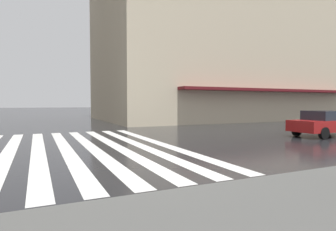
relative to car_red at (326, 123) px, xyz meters
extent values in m
plane|color=black|center=(-2.50, 11.53, -0.76)|extent=(220.00, 220.00, 0.00)
cube|color=silver|center=(1.50, 9.36, -0.75)|extent=(13.00, 0.50, 0.01)
cube|color=silver|center=(1.50, 10.36, -0.75)|extent=(13.00, 0.50, 0.01)
cube|color=silver|center=(1.50, 11.36, -0.75)|extent=(13.00, 0.50, 0.01)
cube|color=silver|center=(1.50, 12.36, -0.75)|extent=(13.00, 0.50, 0.01)
cube|color=silver|center=(1.50, 13.36, -0.75)|extent=(13.00, 0.50, 0.01)
cube|color=silver|center=(1.50, 14.36, -0.75)|extent=(13.00, 0.50, 0.01)
cube|color=silver|center=(1.50, 15.36, -0.75)|extent=(13.00, 0.50, 0.01)
cube|color=beige|center=(17.81, -5.63, 7.42)|extent=(15.62, 27.79, 16.35)
cube|color=#591419|center=(9.40, -5.63, 2.24)|extent=(1.20, 19.45, 0.24)
cube|color=maroon|center=(0.00, 0.04, -0.15)|extent=(1.75, 4.10, 0.60)
cube|color=#232833|center=(0.00, -0.11, 0.40)|extent=(1.54, 2.46, 0.50)
cylinder|color=black|center=(-0.82, 1.29, -0.45)|extent=(0.20, 0.62, 0.62)
cylinder|color=black|center=(0.83, 1.29, -0.45)|extent=(0.20, 0.62, 0.62)
cylinder|color=black|center=(0.83, -1.21, -0.45)|extent=(0.20, 0.62, 0.62)
camera|label=1|loc=(-10.48, 14.39, 1.09)|focal=30.51mm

